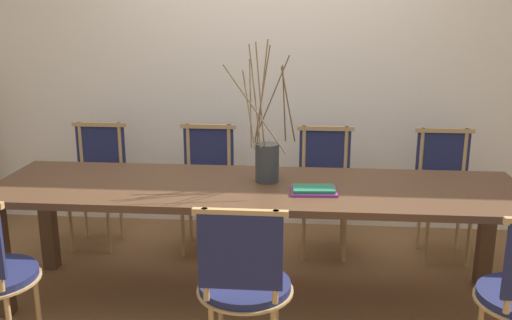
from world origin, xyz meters
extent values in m
plane|color=brown|center=(0.00, 0.00, 0.00)|extent=(16.00, 16.00, 0.00)
cube|color=silver|center=(0.00, 1.30, 0.99)|extent=(12.00, 0.06, 1.97)
cube|color=#4C3321|center=(0.00, 0.00, 0.70)|extent=(3.04, 0.83, 0.04)
cube|color=#4C3321|center=(-1.42, -0.31, 0.34)|extent=(0.09, 0.09, 0.68)
cube|color=#4C3321|center=(-1.42, 0.31, 0.34)|extent=(0.09, 0.09, 0.68)
cube|color=#4C3321|center=(1.42, 0.31, 0.34)|extent=(0.09, 0.09, 0.68)
cylinder|color=tan|center=(-1.09, -0.57, 0.22)|extent=(0.03, 0.03, 0.43)
cylinder|color=#1E234C|center=(0.01, -0.71, 0.45)|extent=(0.43, 0.43, 0.04)
cylinder|color=tan|center=(0.01, -0.71, 0.43)|extent=(0.45, 0.45, 0.01)
cylinder|color=tan|center=(-0.13, -0.57, 0.22)|extent=(0.03, 0.03, 0.43)
cylinder|color=tan|center=(0.15, -0.57, 0.22)|extent=(0.03, 0.03, 0.43)
cylinder|color=tan|center=(-0.14, -0.89, 0.68)|extent=(0.03, 0.03, 0.43)
cylinder|color=tan|center=(0.16, -0.89, 0.68)|extent=(0.03, 0.03, 0.43)
cube|color=#1E234C|center=(0.01, -0.89, 0.70)|extent=(0.37, 0.02, 0.34)
cube|color=tan|center=(0.01, -0.89, 0.88)|extent=(0.41, 0.03, 0.03)
cylinder|color=tan|center=(1.13, -0.89, 0.68)|extent=(0.03, 0.03, 0.43)
cylinder|color=#1E234C|center=(-1.24, 0.71, 0.45)|extent=(0.43, 0.43, 0.04)
cylinder|color=tan|center=(-1.24, 0.71, 0.43)|extent=(0.45, 0.45, 0.01)
cylinder|color=tan|center=(-1.10, 0.57, 0.22)|extent=(0.03, 0.03, 0.43)
cylinder|color=tan|center=(-1.38, 0.57, 0.22)|extent=(0.03, 0.03, 0.43)
cylinder|color=tan|center=(-1.10, 0.85, 0.22)|extent=(0.03, 0.03, 0.43)
cylinder|color=tan|center=(-1.38, 0.85, 0.22)|extent=(0.03, 0.03, 0.43)
cylinder|color=tan|center=(-1.09, 0.89, 0.68)|extent=(0.03, 0.03, 0.43)
cylinder|color=tan|center=(-1.39, 0.89, 0.68)|extent=(0.03, 0.03, 0.43)
cube|color=#1E234C|center=(-1.24, 0.89, 0.70)|extent=(0.37, 0.02, 0.34)
cube|color=tan|center=(-1.24, 0.89, 0.88)|extent=(0.41, 0.03, 0.03)
cylinder|color=#1E234C|center=(-0.43, 0.71, 0.45)|extent=(0.43, 0.43, 0.04)
cylinder|color=tan|center=(-0.43, 0.71, 0.43)|extent=(0.45, 0.45, 0.01)
cylinder|color=tan|center=(-0.29, 0.57, 0.22)|extent=(0.03, 0.03, 0.43)
cylinder|color=tan|center=(-0.57, 0.57, 0.22)|extent=(0.03, 0.03, 0.43)
cylinder|color=tan|center=(-0.29, 0.85, 0.22)|extent=(0.03, 0.03, 0.43)
cylinder|color=tan|center=(-0.57, 0.85, 0.22)|extent=(0.03, 0.03, 0.43)
cylinder|color=tan|center=(-0.28, 0.89, 0.68)|extent=(0.03, 0.03, 0.43)
cylinder|color=tan|center=(-0.58, 0.89, 0.68)|extent=(0.03, 0.03, 0.43)
cube|color=#1E234C|center=(-0.43, 0.89, 0.70)|extent=(0.37, 0.02, 0.34)
cube|color=tan|center=(-0.43, 0.89, 0.88)|extent=(0.41, 0.03, 0.03)
cylinder|color=#1E234C|center=(0.42, 0.71, 0.45)|extent=(0.43, 0.43, 0.04)
cylinder|color=tan|center=(0.42, 0.71, 0.43)|extent=(0.45, 0.45, 0.01)
cylinder|color=tan|center=(0.56, 0.57, 0.22)|extent=(0.03, 0.03, 0.43)
cylinder|color=tan|center=(0.28, 0.57, 0.22)|extent=(0.03, 0.03, 0.43)
cylinder|color=tan|center=(0.56, 0.85, 0.22)|extent=(0.03, 0.03, 0.43)
cylinder|color=tan|center=(0.28, 0.85, 0.22)|extent=(0.03, 0.03, 0.43)
cylinder|color=tan|center=(0.57, 0.89, 0.68)|extent=(0.03, 0.03, 0.43)
cylinder|color=tan|center=(0.27, 0.89, 0.68)|extent=(0.03, 0.03, 0.43)
cube|color=#1E234C|center=(0.42, 0.89, 0.70)|extent=(0.37, 0.02, 0.34)
cube|color=tan|center=(0.42, 0.89, 0.88)|extent=(0.41, 0.03, 0.03)
cylinder|color=#1E234C|center=(1.25, 0.71, 0.45)|extent=(0.43, 0.43, 0.04)
cylinder|color=tan|center=(1.25, 0.71, 0.43)|extent=(0.45, 0.45, 0.01)
cylinder|color=tan|center=(1.39, 0.57, 0.22)|extent=(0.03, 0.03, 0.43)
cylinder|color=tan|center=(1.11, 0.57, 0.22)|extent=(0.03, 0.03, 0.43)
cylinder|color=tan|center=(1.39, 0.85, 0.22)|extent=(0.03, 0.03, 0.43)
cylinder|color=tan|center=(1.11, 0.85, 0.22)|extent=(0.03, 0.03, 0.43)
cylinder|color=tan|center=(1.40, 0.89, 0.68)|extent=(0.03, 0.03, 0.43)
cylinder|color=tan|center=(1.10, 0.89, 0.68)|extent=(0.03, 0.03, 0.43)
cube|color=#1E234C|center=(1.25, 0.89, 0.70)|extent=(0.37, 0.02, 0.34)
cube|color=tan|center=(1.25, 0.89, 0.88)|extent=(0.41, 0.03, 0.03)
cylinder|color=#33383D|center=(0.06, 0.08, 0.83)|extent=(0.14, 0.14, 0.23)
cylinder|color=brown|center=(0.02, 0.05, 1.24)|extent=(0.07, 0.09, 0.58)
cylinder|color=brown|center=(0.00, -0.09, 1.18)|extent=(0.36, 0.12, 0.47)
cylinder|color=brown|center=(-0.04, 0.07, 1.19)|extent=(0.04, 0.20, 0.48)
cylinder|color=brown|center=(-0.01, 0.04, 1.23)|extent=(0.09, 0.15, 0.57)
cylinder|color=brown|center=(0.03, 0.12, 1.23)|extent=(0.09, 0.08, 0.56)
cylinder|color=brown|center=(0.08, 0.18, 1.20)|extent=(0.21, 0.05, 0.50)
cylinder|color=brown|center=(0.15, 0.07, 1.18)|extent=(0.02, 0.20, 0.47)
cylinder|color=brown|center=(0.18, 0.05, 1.18)|extent=(0.08, 0.25, 0.46)
cylinder|color=brown|center=(0.03, 0.11, 1.24)|extent=(0.07, 0.07, 0.59)
cylinder|color=brown|center=(-0.04, 0.04, 1.15)|extent=(0.10, 0.21, 0.42)
cube|color=#842D8C|center=(0.33, -0.10, 0.73)|extent=(0.26, 0.20, 0.01)
cube|color=#1E6B4C|center=(0.33, -0.11, 0.74)|extent=(0.24, 0.16, 0.02)
camera|label=1|loc=(0.27, -3.12, 1.70)|focal=40.00mm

